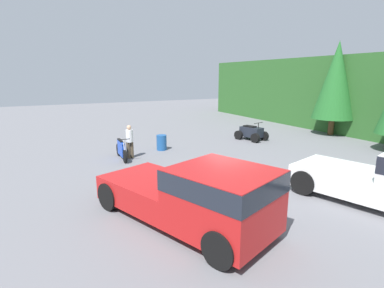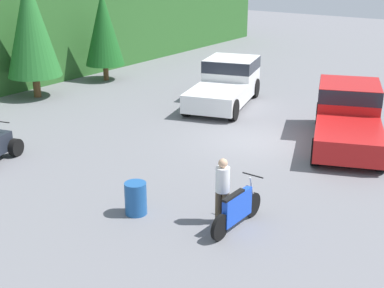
{
  "view_description": "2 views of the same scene",
  "coord_description": "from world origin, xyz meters",
  "px_view_note": "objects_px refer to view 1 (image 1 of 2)",
  "views": [
    {
      "loc": [
        8.99,
        -6.17,
        4.22
      ],
      "look_at": [
        -3.78,
        0.27,
        0.95
      ],
      "focal_mm": 28.0,
      "sensor_mm": 36.0,
      "label": 1
    },
    {
      "loc": [
        -16.42,
        -8.66,
        6.55
      ],
      "look_at": [
        -3.78,
        0.27,
        0.95
      ],
      "focal_mm": 50.0,
      "sensor_mm": 36.0,
      "label": 2
    }
  ],
  "objects_px": {
    "dirt_bike": "(121,150)",
    "quad_atv": "(251,133)",
    "steel_barrel": "(162,143)",
    "pickup_truck_red": "(198,194)",
    "rider_person": "(130,140)"
  },
  "relations": [
    {
      "from": "dirt_bike",
      "to": "quad_atv",
      "type": "bearing_deg",
      "value": 96.69
    },
    {
      "from": "quad_atv",
      "to": "steel_barrel",
      "type": "bearing_deg",
      "value": -106.28
    },
    {
      "from": "pickup_truck_red",
      "to": "steel_barrel",
      "type": "xyz_separation_m",
      "value": [
        -9.03,
        2.4,
        -0.57
      ]
    },
    {
      "from": "quad_atv",
      "to": "rider_person",
      "type": "distance_m",
      "value": 8.56
    },
    {
      "from": "dirt_bike",
      "to": "quad_atv",
      "type": "relative_size",
      "value": 0.98
    },
    {
      "from": "pickup_truck_red",
      "to": "dirt_bike",
      "type": "xyz_separation_m",
      "value": [
        -8.14,
        -0.16,
        -0.52
      ]
    },
    {
      "from": "dirt_bike",
      "to": "pickup_truck_red",
      "type": "bearing_deg",
      "value": 2.62
    },
    {
      "from": "pickup_truck_red",
      "to": "dirt_bike",
      "type": "height_order",
      "value": "pickup_truck_red"
    },
    {
      "from": "pickup_truck_red",
      "to": "steel_barrel",
      "type": "distance_m",
      "value": 9.36
    },
    {
      "from": "pickup_truck_red",
      "to": "steel_barrel",
      "type": "height_order",
      "value": "pickup_truck_red"
    },
    {
      "from": "dirt_bike",
      "to": "steel_barrel",
      "type": "height_order",
      "value": "dirt_bike"
    },
    {
      "from": "steel_barrel",
      "to": "rider_person",
      "type": "bearing_deg",
      "value": -66.84
    },
    {
      "from": "pickup_truck_red",
      "to": "quad_atv",
      "type": "bearing_deg",
      "value": 114.62
    },
    {
      "from": "quad_atv",
      "to": "pickup_truck_red",
      "type": "bearing_deg",
      "value": -60.05
    },
    {
      "from": "dirt_bike",
      "to": "steel_barrel",
      "type": "bearing_deg",
      "value": 110.76
    }
  ]
}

